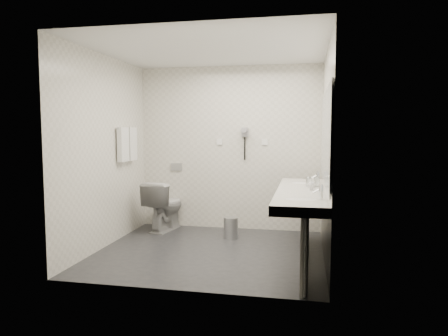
# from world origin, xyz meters

# --- Properties ---
(floor) EXTENTS (2.80, 2.80, 0.00)m
(floor) POSITION_xyz_m (0.00, 0.00, 0.00)
(floor) COLOR #26272B
(floor) RESTS_ON ground
(ceiling) EXTENTS (2.80, 2.80, 0.00)m
(ceiling) POSITION_xyz_m (0.00, 0.00, 2.50)
(ceiling) COLOR white
(ceiling) RESTS_ON wall_back
(wall_back) EXTENTS (2.80, 0.00, 2.80)m
(wall_back) POSITION_xyz_m (0.00, 1.30, 1.25)
(wall_back) COLOR silver
(wall_back) RESTS_ON floor
(wall_front) EXTENTS (2.80, 0.00, 2.80)m
(wall_front) POSITION_xyz_m (0.00, -1.30, 1.25)
(wall_front) COLOR silver
(wall_front) RESTS_ON floor
(wall_left) EXTENTS (0.00, 2.60, 2.60)m
(wall_left) POSITION_xyz_m (-1.40, 0.00, 1.25)
(wall_left) COLOR silver
(wall_left) RESTS_ON floor
(wall_right) EXTENTS (0.00, 2.60, 2.60)m
(wall_right) POSITION_xyz_m (1.40, 0.00, 1.25)
(wall_right) COLOR silver
(wall_right) RESTS_ON floor
(vanity_counter) EXTENTS (0.55, 2.20, 0.10)m
(vanity_counter) POSITION_xyz_m (1.12, -0.20, 0.80)
(vanity_counter) COLOR white
(vanity_counter) RESTS_ON floor
(vanity_panel) EXTENTS (0.03, 2.15, 0.75)m
(vanity_panel) POSITION_xyz_m (1.15, -0.20, 0.38)
(vanity_panel) COLOR gray
(vanity_panel) RESTS_ON floor
(vanity_post_near) EXTENTS (0.06, 0.06, 0.75)m
(vanity_post_near) POSITION_xyz_m (1.18, -1.24, 0.38)
(vanity_post_near) COLOR silver
(vanity_post_near) RESTS_ON floor
(vanity_post_far) EXTENTS (0.06, 0.06, 0.75)m
(vanity_post_far) POSITION_xyz_m (1.18, 0.84, 0.38)
(vanity_post_far) COLOR silver
(vanity_post_far) RESTS_ON floor
(mirror) EXTENTS (0.02, 2.20, 1.05)m
(mirror) POSITION_xyz_m (1.39, -0.20, 1.45)
(mirror) COLOR #B2BCC6
(mirror) RESTS_ON wall_right
(basin_near) EXTENTS (0.40, 0.31, 0.05)m
(basin_near) POSITION_xyz_m (1.12, -0.85, 0.83)
(basin_near) COLOR white
(basin_near) RESTS_ON vanity_counter
(basin_far) EXTENTS (0.40, 0.31, 0.05)m
(basin_far) POSITION_xyz_m (1.12, 0.45, 0.83)
(basin_far) COLOR white
(basin_far) RESTS_ON vanity_counter
(faucet_near) EXTENTS (0.04, 0.04, 0.15)m
(faucet_near) POSITION_xyz_m (1.32, -0.85, 0.92)
(faucet_near) COLOR silver
(faucet_near) RESTS_ON vanity_counter
(faucet_far) EXTENTS (0.04, 0.04, 0.15)m
(faucet_far) POSITION_xyz_m (1.32, 0.45, 0.92)
(faucet_far) COLOR silver
(faucet_far) RESTS_ON vanity_counter
(soap_bottle_a) EXTENTS (0.04, 0.04, 0.09)m
(soap_bottle_a) POSITION_xyz_m (1.24, -0.23, 0.90)
(soap_bottle_a) COLOR silver
(soap_bottle_a) RESTS_ON vanity_counter
(soap_bottle_b) EXTENTS (0.11, 0.11, 0.10)m
(soap_bottle_b) POSITION_xyz_m (1.24, -0.02, 0.90)
(soap_bottle_b) COLOR silver
(soap_bottle_b) RESTS_ON vanity_counter
(glass_left) EXTENTS (0.08, 0.08, 0.12)m
(glass_left) POSITION_xyz_m (1.21, 0.05, 0.91)
(glass_left) COLOR silver
(glass_left) RESTS_ON vanity_counter
(glass_right) EXTENTS (0.08, 0.08, 0.12)m
(glass_right) POSITION_xyz_m (1.31, 0.11, 0.91)
(glass_right) COLOR silver
(glass_right) RESTS_ON vanity_counter
(toilet) EXTENTS (0.54, 0.81, 0.76)m
(toilet) POSITION_xyz_m (-0.94, 0.97, 0.38)
(toilet) COLOR white
(toilet) RESTS_ON floor
(flush_plate) EXTENTS (0.18, 0.02, 0.12)m
(flush_plate) POSITION_xyz_m (-0.85, 1.29, 0.95)
(flush_plate) COLOR #B2B5BA
(flush_plate) RESTS_ON wall_back
(pedal_bin) EXTENTS (0.26, 0.26, 0.28)m
(pedal_bin) POSITION_xyz_m (0.14, 0.70, 0.14)
(pedal_bin) COLOR #B2B5BA
(pedal_bin) RESTS_ON floor
(bin_lid) EXTENTS (0.20, 0.20, 0.02)m
(bin_lid) POSITION_xyz_m (0.14, 0.70, 0.29)
(bin_lid) COLOR #B2B5BA
(bin_lid) RESTS_ON pedal_bin
(towel_rail) EXTENTS (0.02, 0.62, 0.02)m
(towel_rail) POSITION_xyz_m (-1.35, 0.55, 1.55)
(towel_rail) COLOR silver
(towel_rail) RESTS_ON wall_left
(towel_near) EXTENTS (0.07, 0.24, 0.48)m
(towel_near) POSITION_xyz_m (-1.34, 0.41, 1.33)
(towel_near) COLOR white
(towel_near) RESTS_ON towel_rail
(towel_far) EXTENTS (0.07, 0.24, 0.48)m
(towel_far) POSITION_xyz_m (-1.34, 0.69, 1.33)
(towel_far) COLOR white
(towel_far) RESTS_ON towel_rail
(dryer_cradle) EXTENTS (0.10, 0.04, 0.14)m
(dryer_cradle) POSITION_xyz_m (0.25, 1.27, 1.50)
(dryer_cradle) COLOR gray
(dryer_cradle) RESTS_ON wall_back
(dryer_barrel) EXTENTS (0.08, 0.14, 0.08)m
(dryer_barrel) POSITION_xyz_m (0.25, 1.20, 1.53)
(dryer_barrel) COLOR gray
(dryer_barrel) RESTS_ON dryer_cradle
(dryer_cord) EXTENTS (0.02, 0.02, 0.35)m
(dryer_cord) POSITION_xyz_m (0.25, 1.26, 1.25)
(dryer_cord) COLOR black
(dryer_cord) RESTS_ON dryer_cradle
(switch_plate_a) EXTENTS (0.09, 0.02, 0.09)m
(switch_plate_a) POSITION_xyz_m (-0.15, 1.29, 1.35)
(switch_plate_a) COLOR white
(switch_plate_a) RESTS_ON wall_back
(switch_plate_b) EXTENTS (0.09, 0.02, 0.09)m
(switch_plate_b) POSITION_xyz_m (0.55, 1.29, 1.35)
(switch_plate_b) COLOR white
(switch_plate_b) RESTS_ON wall_back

